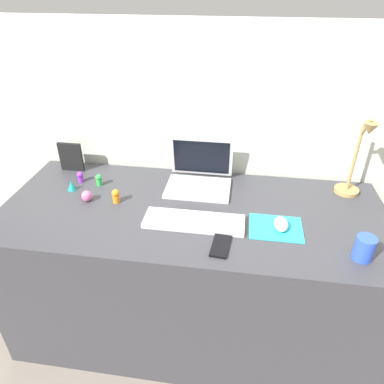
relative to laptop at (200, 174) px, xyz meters
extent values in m
plane|color=slate|center=(-0.01, -0.22, -0.79)|extent=(6.00, 6.00, 0.00)
cube|color=beige|center=(-0.01, 0.17, -0.07)|extent=(2.87, 0.05, 1.46)
cube|color=#38383D|center=(-0.01, -0.22, -0.42)|extent=(1.67, 0.70, 0.74)
cube|color=silver|center=(0.00, -0.05, -0.05)|extent=(0.30, 0.21, 0.01)
cube|color=silver|center=(0.00, 0.07, 0.06)|extent=(0.30, 0.04, 0.20)
cube|color=black|center=(0.00, 0.06, 0.06)|extent=(0.27, 0.03, 0.17)
cube|color=silver|center=(0.02, -0.32, -0.04)|extent=(0.41, 0.13, 0.02)
cube|color=#28B7CC|center=(0.35, -0.30, -0.05)|extent=(0.21, 0.17, 0.00)
ellipsoid|color=silver|center=(0.37, -0.30, -0.03)|extent=(0.06, 0.10, 0.03)
cube|color=black|center=(0.14, -0.45, -0.05)|extent=(0.08, 0.13, 0.01)
cylinder|color=#A5844C|center=(0.69, 0.03, -0.05)|extent=(0.11, 0.11, 0.02)
cylinder|color=#A5844C|center=(0.69, 0.03, 0.12)|extent=(0.01, 0.01, 0.32)
cylinder|color=#A5844C|center=(0.69, -0.01, 0.29)|extent=(0.01, 0.07, 0.09)
cone|color=#A5844C|center=(0.69, -0.05, 0.29)|extent=(0.06, 0.06, 0.05)
cube|color=black|center=(-0.67, 0.04, 0.02)|extent=(0.12, 0.02, 0.15)
cylinder|color=blue|center=(0.65, -0.44, -0.01)|extent=(0.07, 0.07, 0.09)
cylinder|color=green|center=(-0.47, -0.08, -0.04)|extent=(0.03, 0.03, 0.03)
sphere|color=green|center=(-0.47, -0.08, -0.01)|extent=(0.03, 0.03, 0.03)
ellipsoid|color=pink|center=(-0.48, -0.22, -0.03)|extent=(0.05, 0.05, 0.05)
cylinder|color=orange|center=(-0.35, -0.21, -0.04)|extent=(0.03, 0.03, 0.03)
sphere|color=orange|center=(-0.35, -0.21, -0.01)|extent=(0.03, 0.03, 0.03)
cylinder|color=purple|center=(-0.58, -0.07, -0.04)|extent=(0.03, 0.03, 0.03)
sphere|color=purple|center=(-0.58, -0.07, -0.01)|extent=(0.03, 0.03, 0.03)
cone|color=teal|center=(-0.59, -0.14, -0.03)|extent=(0.04, 0.04, 0.05)
camera|label=1|loc=(0.19, -1.48, 0.83)|focal=33.45mm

